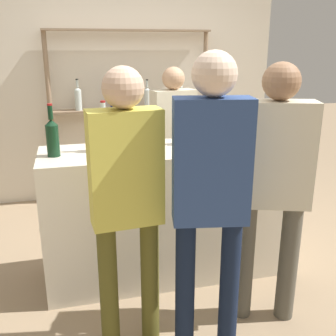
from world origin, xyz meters
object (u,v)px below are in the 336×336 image
(ice_bucket, at_px, (138,138))
(counter_bottle_3, at_px, (254,131))
(counter_bottle_0, at_px, (52,137))
(customer_center, at_px, (211,186))
(counter_bottle_1, at_px, (104,133))
(server_behind_counter, at_px, (173,137))
(counter_bottle_2, at_px, (193,126))
(customer_right, at_px, (273,178))
(wine_glass, at_px, (118,129))
(customer_left, at_px, (127,191))

(ice_bucket, bearing_deg, counter_bottle_3, -8.20)
(counter_bottle_0, height_order, counter_bottle_3, counter_bottle_0)
(counter_bottle_3, height_order, customer_center, customer_center)
(counter_bottle_1, xyz_separation_m, server_behind_counter, (0.71, 0.76, -0.24))
(counter_bottle_0, height_order, counter_bottle_2, counter_bottle_2)
(customer_right, bearing_deg, wine_glass, 63.48)
(ice_bucket, bearing_deg, counter_bottle_2, 14.12)
(counter_bottle_0, bearing_deg, customer_right, -27.36)
(counter_bottle_2, bearing_deg, counter_bottle_0, -174.80)
(counter_bottle_0, height_order, wine_glass, counter_bottle_0)
(counter_bottle_0, bearing_deg, server_behind_counter, 37.24)
(ice_bucket, relative_size, customer_center, 0.11)
(counter_bottle_1, relative_size, customer_center, 0.21)
(customer_center, height_order, server_behind_counter, customer_center)
(ice_bucket, distance_m, customer_left, 0.72)
(counter_bottle_0, height_order, customer_center, customer_center)
(counter_bottle_0, bearing_deg, counter_bottle_3, -5.60)
(counter_bottle_2, relative_size, customer_right, 0.22)
(counter_bottle_3, relative_size, ice_bucket, 1.75)
(counter_bottle_0, xyz_separation_m, counter_bottle_3, (1.41, -0.14, -0.01))
(counter_bottle_1, bearing_deg, wine_glass, 49.34)
(customer_right, bearing_deg, counter_bottle_1, 71.70)
(counter_bottle_3, bearing_deg, server_behind_counter, 110.70)
(customer_center, distance_m, customer_left, 0.46)
(counter_bottle_3, bearing_deg, ice_bucket, 171.80)
(wine_glass, bearing_deg, server_behind_counter, 46.48)
(counter_bottle_0, xyz_separation_m, customer_right, (1.29, -0.67, -0.18))
(wine_glass, distance_m, ice_bucket, 0.23)
(ice_bucket, relative_size, server_behind_counter, 0.12)
(customer_right, bearing_deg, ice_bucket, 66.60)
(customer_center, bearing_deg, ice_bucket, 26.60)
(wine_glass, bearing_deg, customer_left, -94.58)
(counter_bottle_0, xyz_separation_m, counter_bottle_2, (1.02, 0.09, 0.00))
(counter_bottle_3, distance_m, wine_glass, 1.00)
(customer_left, xyz_separation_m, server_behind_counter, (0.67, 1.50, -0.07))
(wine_glass, xyz_separation_m, customer_left, (-0.07, -0.88, -0.16))
(counter_bottle_1, relative_size, server_behind_counter, 0.23)
(customer_left, height_order, customer_right, customer_right)
(counter_bottle_1, bearing_deg, counter_bottle_3, -9.94)
(counter_bottle_2, distance_m, customer_right, 0.83)
(counter_bottle_3, bearing_deg, customer_center, -129.58)
(counter_bottle_0, relative_size, counter_bottle_3, 1.06)
(server_behind_counter, bearing_deg, ice_bucket, -40.79)
(counter_bottle_3, xyz_separation_m, customer_right, (-0.12, -0.53, -0.18))
(wine_glass, bearing_deg, customer_right, -45.49)
(counter_bottle_0, xyz_separation_m, customer_left, (0.39, -0.70, -0.17))
(wine_glass, height_order, customer_center, customer_center)
(counter_bottle_1, height_order, counter_bottle_2, counter_bottle_2)
(customer_center, height_order, customer_right, customer_center)
(counter_bottle_0, xyz_separation_m, server_behind_counter, (1.06, 0.80, -0.24))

